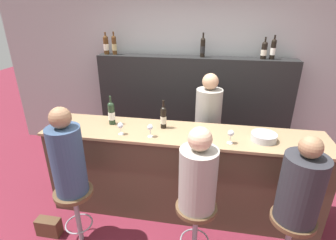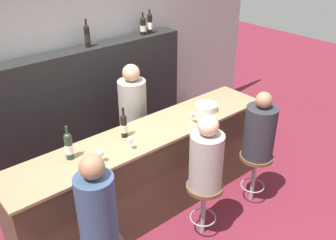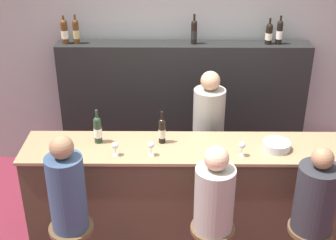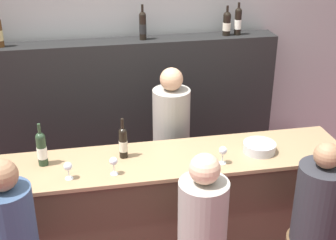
{
  "view_description": "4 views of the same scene",
  "coord_description": "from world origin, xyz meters",
  "px_view_note": "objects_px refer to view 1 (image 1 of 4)",
  "views": [
    {
      "loc": [
        0.29,
        -2.28,
        2.32
      ],
      "look_at": [
        -0.15,
        0.22,
        1.22
      ],
      "focal_mm": 28.0,
      "sensor_mm": 36.0,
      "label": 1
    },
    {
      "loc": [
        -2.02,
        -2.44,
        3.02
      ],
      "look_at": [
        0.22,
        0.2,
        1.16
      ],
      "focal_mm": 40.0,
      "sensor_mm": 36.0,
      "label": 2
    },
    {
      "loc": [
        -0.14,
        -3.53,
        3.29
      ],
      "look_at": [
        -0.17,
        0.18,
        1.39
      ],
      "focal_mm": 50.0,
      "sensor_mm": 36.0,
      "label": 3
    },
    {
      "loc": [
        -0.49,
        -2.83,
        2.87
      ],
      "look_at": [
        0.11,
        0.28,
        1.38
      ],
      "focal_mm": 50.0,
      "sensor_mm": 36.0,
      "label": 4
    }
  ],
  "objects_px": {
    "bar_stool_right": "(290,229)",
    "handbag": "(49,227)",
    "wine_bottle_backbar_4": "(273,49)",
    "guest_seated_left": "(67,157)",
    "wine_bottle_backbar_1": "(114,45)",
    "guest_seated_middle": "(198,175)",
    "bar_stool_middle": "(196,217)",
    "guest_seated_right": "(301,186)",
    "wine_bottle_backbar_0": "(106,45)",
    "metal_bowl": "(264,137)",
    "wine_glass_1": "(150,128)",
    "wine_bottle_backbar_3": "(264,50)",
    "bar_stool_left": "(75,202)",
    "wine_bottle_counter_1": "(163,117)",
    "wine_bottle_counter_0": "(111,113)",
    "wine_glass_0": "(120,126)",
    "wine_bottle_backbar_2": "(203,47)",
    "bartender": "(207,136)",
    "wine_glass_2": "(231,134)"
  },
  "relations": [
    {
      "from": "bartender",
      "to": "wine_bottle_counter_0",
      "type": "bearing_deg",
      "value": -153.86
    },
    {
      "from": "wine_bottle_backbar_4",
      "to": "guest_seated_left",
      "type": "distance_m",
      "value": 2.94
    },
    {
      "from": "wine_glass_0",
      "to": "guest_seated_middle",
      "type": "distance_m",
      "value": 1.01
    },
    {
      "from": "metal_bowl",
      "to": "handbag",
      "type": "height_order",
      "value": "metal_bowl"
    },
    {
      "from": "wine_glass_2",
      "to": "bartender",
      "type": "height_order",
      "value": "bartender"
    },
    {
      "from": "wine_bottle_counter_0",
      "to": "wine_bottle_backbar_3",
      "type": "xyz_separation_m",
      "value": [
        1.79,
        1.22,
        0.57
      ]
    },
    {
      "from": "bar_stool_right",
      "to": "handbag",
      "type": "bearing_deg",
      "value": -180.0
    },
    {
      "from": "wine_bottle_backbar_1",
      "to": "bar_stool_left",
      "type": "distance_m",
      "value": 2.35
    },
    {
      "from": "wine_bottle_counter_0",
      "to": "wine_bottle_backbar_2",
      "type": "height_order",
      "value": "wine_bottle_backbar_2"
    },
    {
      "from": "wine_bottle_backbar_4",
      "to": "guest_seated_middle",
      "type": "height_order",
      "value": "wine_bottle_backbar_4"
    },
    {
      "from": "wine_bottle_backbar_1",
      "to": "guest_seated_middle",
      "type": "height_order",
      "value": "wine_bottle_backbar_1"
    },
    {
      "from": "wine_glass_0",
      "to": "bar_stool_left",
      "type": "xyz_separation_m",
      "value": [
        -0.35,
        -0.5,
        -0.64
      ]
    },
    {
      "from": "wine_bottle_backbar_2",
      "to": "guest_seated_middle",
      "type": "xyz_separation_m",
      "value": [
        0.11,
        -1.96,
        -0.8
      ]
    },
    {
      "from": "wine_bottle_backbar_4",
      "to": "guest_seated_left",
      "type": "relative_size",
      "value": 0.36
    },
    {
      "from": "wine_bottle_backbar_1",
      "to": "guest_seated_right",
      "type": "xyz_separation_m",
      "value": [
        2.27,
        -1.96,
        -0.81
      ]
    },
    {
      "from": "bar_stool_right",
      "to": "guest_seated_right",
      "type": "relative_size",
      "value": 0.82
    },
    {
      "from": "bar_stool_right",
      "to": "guest_seated_left",
      "type": "bearing_deg",
      "value": -180.0
    },
    {
      "from": "wine_bottle_backbar_3",
      "to": "bar_stool_left",
      "type": "bearing_deg",
      "value": -134.95
    },
    {
      "from": "wine_bottle_backbar_2",
      "to": "guest_seated_middle",
      "type": "distance_m",
      "value": 2.12
    },
    {
      "from": "wine_bottle_counter_0",
      "to": "bar_stool_left",
      "type": "xyz_separation_m",
      "value": [
        -0.16,
        -0.74,
        -0.69
      ]
    },
    {
      "from": "bar_stool_middle",
      "to": "wine_bottle_backbar_3",
      "type": "bearing_deg",
      "value": 69.45
    },
    {
      "from": "wine_bottle_backbar_0",
      "to": "metal_bowl",
      "type": "xyz_separation_m",
      "value": [
        2.19,
        -1.34,
        -0.69
      ]
    },
    {
      "from": "wine_glass_2",
      "to": "bar_stool_left",
      "type": "distance_m",
      "value": 1.71
    },
    {
      "from": "wine_bottle_counter_0",
      "to": "guest_seated_left",
      "type": "distance_m",
      "value": 0.77
    },
    {
      "from": "wine_bottle_counter_1",
      "to": "guest_seated_middle",
      "type": "relative_size",
      "value": 0.42
    },
    {
      "from": "wine_bottle_counter_0",
      "to": "wine_bottle_counter_1",
      "type": "distance_m",
      "value": 0.61
    },
    {
      "from": "wine_glass_2",
      "to": "bar_stool_middle",
      "type": "bearing_deg",
      "value": -119.4
    },
    {
      "from": "wine_bottle_counter_1",
      "to": "wine_bottle_backbar_1",
      "type": "relative_size",
      "value": 0.99
    },
    {
      "from": "guest_seated_middle",
      "to": "wine_bottle_counter_0",
      "type": "bearing_deg",
      "value": 145.04
    },
    {
      "from": "guest_seated_left",
      "to": "handbag",
      "type": "xyz_separation_m",
      "value": [
        -0.37,
        0.0,
        -0.93
      ]
    },
    {
      "from": "wine_glass_1",
      "to": "wine_bottle_counter_0",
      "type": "bearing_deg",
      "value": 155.06
    },
    {
      "from": "bar_stool_right",
      "to": "wine_bottle_counter_0",
      "type": "bearing_deg",
      "value": 158.7
    },
    {
      "from": "wine_bottle_counter_1",
      "to": "wine_bottle_backbar_4",
      "type": "height_order",
      "value": "wine_bottle_backbar_4"
    },
    {
      "from": "wine_glass_1",
      "to": "bar_stool_middle",
      "type": "distance_m",
      "value": 0.98
    },
    {
      "from": "guest_seated_right",
      "to": "bartender",
      "type": "relative_size",
      "value": 0.5
    },
    {
      "from": "wine_bottle_backbar_4",
      "to": "wine_bottle_counter_0",
      "type": "bearing_deg",
      "value": -147.43
    },
    {
      "from": "wine_bottle_backbar_3",
      "to": "metal_bowl",
      "type": "relative_size",
      "value": 1.15
    },
    {
      "from": "wine_bottle_backbar_4",
      "to": "wine_glass_0",
      "type": "distance_m",
      "value": 2.34
    },
    {
      "from": "wine_bottle_backbar_2",
      "to": "wine_glass_0",
      "type": "height_order",
      "value": "wine_bottle_backbar_2"
    },
    {
      "from": "wine_glass_1",
      "to": "bar_stool_right",
      "type": "xyz_separation_m",
      "value": [
        1.38,
        -0.5,
        -0.65
      ]
    },
    {
      "from": "wine_bottle_backbar_2",
      "to": "bar_stool_left",
      "type": "height_order",
      "value": "wine_bottle_backbar_2"
    },
    {
      "from": "guest_seated_middle",
      "to": "bar_stool_middle",
      "type": "bearing_deg",
      "value": 104.04
    },
    {
      "from": "wine_bottle_backbar_1",
      "to": "bar_stool_middle",
      "type": "relative_size",
      "value": 0.52
    },
    {
      "from": "wine_bottle_counter_0",
      "to": "wine_bottle_backbar_0",
      "type": "bearing_deg",
      "value": 112.57
    },
    {
      "from": "wine_bottle_counter_1",
      "to": "bar_stool_middle",
      "type": "relative_size",
      "value": 0.51
    },
    {
      "from": "wine_bottle_backbar_1",
      "to": "bartender",
      "type": "xyz_separation_m",
      "value": [
        1.47,
        -0.68,
        -1.06
      ]
    },
    {
      "from": "wine_bottle_counter_1",
      "to": "guest_seated_middle",
      "type": "xyz_separation_m",
      "value": [
        0.45,
        -0.74,
        -0.2
      ]
    },
    {
      "from": "wine_bottle_counter_1",
      "to": "bar_stool_left",
      "type": "relative_size",
      "value": 0.51
    },
    {
      "from": "wine_bottle_backbar_4",
      "to": "wine_glass_0",
      "type": "xyz_separation_m",
      "value": [
        -1.72,
        -1.46,
        -0.63
      ]
    },
    {
      "from": "wine_glass_1",
      "to": "bar_stool_left",
      "type": "height_order",
      "value": "wine_glass_1"
    }
  ]
}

